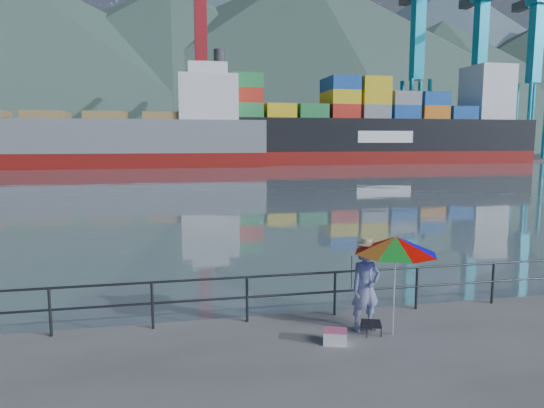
# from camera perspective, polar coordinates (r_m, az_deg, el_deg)

# --- Properties ---
(harbor_water) EXTENTS (500.00, 280.00, 0.00)m
(harbor_water) POSITION_cam_1_polar(r_m,az_deg,el_deg) (138.41, -11.34, 5.75)
(harbor_water) COLOR slate
(harbor_water) RESTS_ON ground
(far_dock) EXTENTS (200.00, 40.00, 0.40)m
(far_dock) POSITION_cam_1_polar(r_m,az_deg,el_deg) (101.97, -5.60, 5.27)
(far_dock) COLOR #514F4C
(far_dock) RESTS_ON ground
(guardrail) EXTENTS (22.00, 0.06, 1.03)m
(guardrail) POSITION_cam_1_polar(r_m,az_deg,el_deg) (10.63, -8.40, -11.29)
(guardrail) COLOR #2D3033
(guardrail) RESTS_ON ground
(mountains) EXTENTS (600.00, 332.80, 80.00)m
(mountains) POSITION_cam_1_polar(r_m,az_deg,el_deg) (221.91, -1.22, 15.71)
(mountains) COLOR #385147
(mountains) RESTS_ON ground
(port_cranes) EXTENTS (116.00, 28.00, 38.40)m
(port_cranes) POSITION_cam_1_polar(r_m,az_deg,el_deg) (98.32, 7.52, 14.51)
(port_cranes) COLOR red
(port_cranes) RESTS_ON ground
(container_stacks) EXTENTS (58.00, 8.40, 7.80)m
(container_stacks) POSITION_cam_1_polar(r_m,az_deg,el_deg) (108.06, 7.25, 6.95)
(container_stacks) COLOR gray
(container_stacks) RESTS_ON ground
(fisherman) EXTENTS (0.71, 0.53, 1.79)m
(fisherman) POSITION_cam_1_polar(r_m,az_deg,el_deg) (10.36, 10.95, -9.67)
(fisherman) COLOR navy
(fisherman) RESTS_ON ground
(beach_umbrella) EXTENTS (1.76, 1.76, 2.04)m
(beach_umbrella) POSITION_cam_1_polar(r_m,az_deg,el_deg) (9.96, 14.33, -4.69)
(beach_umbrella) COLOR white
(beach_umbrella) RESTS_ON ground
(folding_stool) EXTENTS (0.49, 0.49, 0.26)m
(folding_stool) POSITION_cam_1_polar(r_m,az_deg,el_deg) (10.38, 11.58, -14.11)
(folding_stool) COLOR black
(folding_stool) RESTS_ON ground
(cooler_bag) EXTENTS (0.52, 0.43, 0.26)m
(cooler_bag) POSITION_cam_1_polar(r_m,az_deg,el_deg) (9.84, 7.42, -15.30)
(cooler_bag) COLOR white
(cooler_bag) RESTS_ON ground
(fishing_rod) EXTENTS (0.66, 1.68, 1.27)m
(fishing_rod) POSITION_cam_1_polar(r_m,az_deg,el_deg) (11.63, 9.25, -12.35)
(fishing_rod) COLOR black
(fishing_rod) RESTS_ON ground
(bulk_carrier) EXTENTS (48.25, 8.35, 14.50)m
(bulk_carrier) POSITION_cam_1_polar(r_m,az_deg,el_deg) (78.58, -17.47, 7.35)
(bulk_carrier) COLOR maroon
(bulk_carrier) RESTS_ON ground
(container_ship) EXTENTS (58.60, 9.77, 18.10)m
(container_ship) POSITION_cam_1_polar(r_m,az_deg,el_deg) (90.82, 12.90, 8.54)
(container_ship) COLOR maroon
(container_ship) RESTS_ON ground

